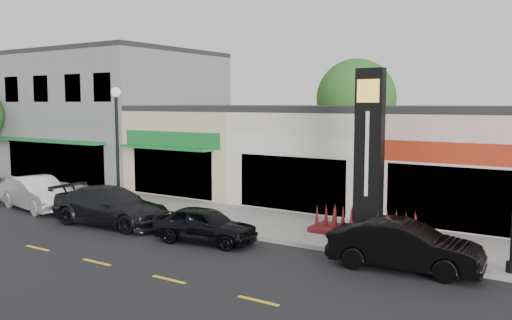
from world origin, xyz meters
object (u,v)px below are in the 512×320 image
Objects in this scene: car_dark_sedan at (111,206)px; car_black_sedan at (205,225)px; lamp_west_near at (117,136)px; car_white_van at (37,193)px; pylon_sign at (369,178)px; car_black_conv at (405,246)px.

car_black_sedan is (4.94, -0.13, -0.12)m from car_dark_sedan.
car_white_van is (-3.93, -1.38, -2.71)m from lamp_west_near.
lamp_west_near is at bearing 66.18° from car_black_sedan.
pylon_sign reaches higher than car_dark_sedan.
car_black_conv is (13.23, -1.01, -2.75)m from lamp_west_near.
car_white_van is at bearing -168.34° from pylon_sign.
car_white_van reaches higher than car_black_sedan.
lamp_west_near is at bearing -60.93° from car_white_van.
car_black_sedan is 0.86× the size of car_black_conv.
pylon_sign is at bearing -74.78° from car_dark_sedan.
car_dark_sedan is at bearing 80.40° from car_black_sedan.
lamp_west_near is 3.45m from car_dark_sedan.
car_black_sedan is at bearing -15.73° from lamp_west_near.
lamp_west_near is at bearing 35.71° from car_dark_sedan.
car_white_van and car_dark_sedan have the same top height.
car_black_conv is at bearing -79.07° from car_white_van.
lamp_west_near reaches higher than car_white_van.
lamp_west_near is at bearing 80.46° from car_black_conv.
car_dark_sedan is 1.40× the size of car_black_sedan.
pylon_sign is 3.83m from car_black_conv.
pylon_sign is at bearing 34.34° from car_black_conv.
pylon_sign reaches higher than car_black_sedan.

